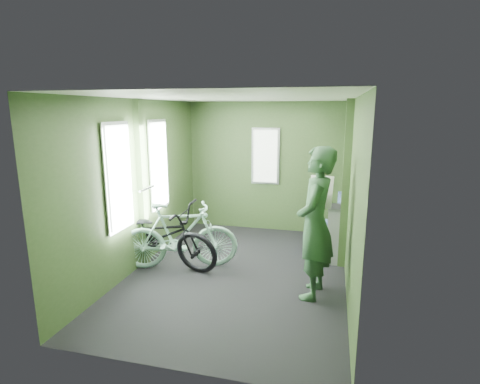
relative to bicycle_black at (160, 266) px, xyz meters
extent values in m
plane|color=black|center=(1.12, 0.06, 0.00)|extent=(4.00, 4.00, 0.00)
cube|color=silver|center=(1.12, 0.06, 2.30)|extent=(2.80, 4.00, 0.02)
cube|color=#304721|center=(1.12, 2.06, 1.15)|extent=(2.80, 0.02, 2.30)
cube|color=#304721|center=(1.12, -1.94, 1.15)|extent=(2.80, 0.02, 2.30)
cube|color=#304721|center=(-0.28, 0.06, 1.15)|extent=(0.02, 4.00, 2.30)
cube|color=#304721|center=(2.52, 0.06, 1.15)|extent=(0.02, 4.00, 2.30)
cube|color=#304721|center=(-0.24, 0.06, 1.15)|extent=(0.08, 0.12, 2.30)
cube|color=silver|center=(-0.24, -0.49, 1.35)|extent=(0.02, 0.56, 1.34)
cube|color=silver|center=(-0.24, 0.61, 1.35)|extent=(0.02, 0.56, 1.34)
cube|color=white|center=(-0.23, -0.49, 1.88)|extent=(0.00, 0.12, 0.12)
cube|color=white|center=(-0.23, 0.61, 1.88)|extent=(0.00, 0.12, 0.12)
cylinder|color=silver|center=(-0.17, 0.06, 1.10)|extent=(0.03, 0.40, 0.03)
cube|color=#304721|center=(2.47, 0.66, 1.15)|extent=(0.10, 0.10, 2.30)
cube|color=white|center=(2.50, 0.96, 1.85)|extent=(0.02, 0.40, 0.50)
cube|color=silver|center=(1.12, 2.01, 1.35)|extent=(0.50, 0.02, 1.00)
imported|color=black|center=(0.00, 0.00, 0.00)|extent=(1.91, 1.12, 1.05)
imported|color=#8BC3AB|center=(0.31, -0.01, 0.00)|extent=(1.70, 1.05, 1.01)
imported|color=#28492D|center=(2.12, -0.32, 0.88)|extent=(0.50, 0.70, 1.77)
cube|color=silver|center=(2.16, -0.02, 1.19)|extent=(0.29, 0.21, 0.37)
cube|color=slate|center=(2.38, 0.79, 0.41)|extent=(0.24, 0.34, 0.82)
cube|color=navy|center=(2.24, 1.07, 0.21)|extent=(0.53, 0.88, 0.42)
cube|color=navy|center=(2.45, 1.07, 0.66)|extent=(0.11, 0.85, 0.47)
camera|label=1|loc=(2.28, -4.50, 2.15)|focal=28.00mm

